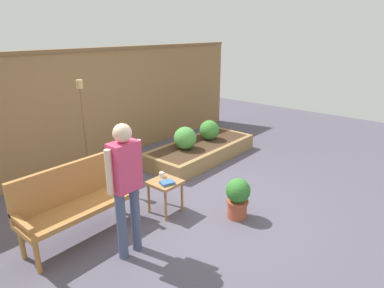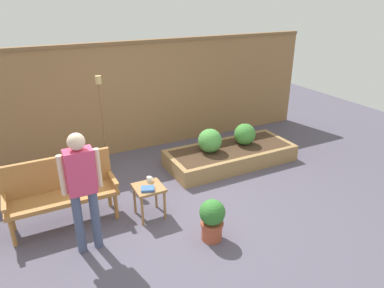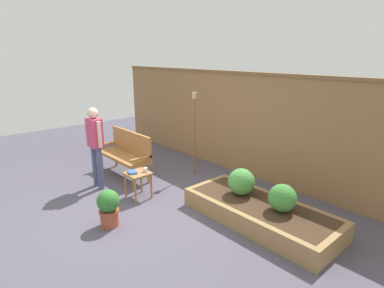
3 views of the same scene
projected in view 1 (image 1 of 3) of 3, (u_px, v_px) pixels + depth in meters
ground_plane at (194, 207)px, 4.82m from camera, size 14.00×14.00×0.00m
fence_back at (85, 108)px, 6.05m from camera, size 8.40×0.14×2.16m
garden_bench at (76, 197)px, 3.99m from camera, size 1.44×0.48×0.94m
side_table at (165, 187)px, 4.57m from camera, size 0.40×0.40×0.48m
cup_on_table at (162, 175)px, 4.65m from camera, size 0.11×0.07×0.08m
book_on_table at (167, 183)px, 4.45m from camera, size 0.22×0.20×0.04m
potted_boxwood at (238, 197)px, 4.46m from camera, size 0.33×0.33×0.57m
raised_planter_bed at (201, 151)px, 6.64m from camera, size 2.40×1.00×0.30m
shrub_near_bench at (185, 138)px, 6.24m from camera, size 0.43×0.43×0.43m
shrub_far_corner at (209, 130)px, 6.79m from camera, size 0.41×0.41×0.41m
tiki_torch at (83, 116)px, 5.09m from camera, size 0.10×0.10×1.75m
person_by_bench at (126, 180)px, 3.53m from camera, size 0.47×0.20×1.56m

